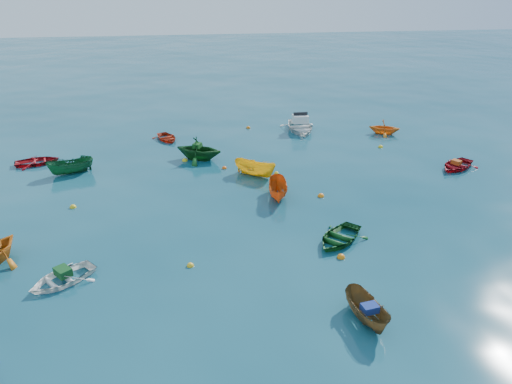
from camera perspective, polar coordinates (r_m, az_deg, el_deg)
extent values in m
plane|color=#0A3D4E|center=(24.46, 1.60, -5.68)|extent=(160.00, 160.00, 0.00)
imported|color=white|center=(23.11, -21.24, -9.55)|extent=(3.51, 3.39, 0.59)
imported|color=brown|center=(20.02, 12.47, -14.10)|extent=(1.49, 2.84, 1.04)
imported|color=yellow|center=(31.97, -0.10, 1.90)|extent=(3.02, 2.68, 1.14)
imported|color=#114A19|center=(24.83, 9.42, -5.55)|extent=(3.75, 3.76, 0.64)
imported|color=#9C0D13|center=(36.96, -23.67, 2.96)|extent=(3.23, 2.63, 0.59)
imported|color=#C14E12|center=(29.01, 2.55, -0.59)|extent=(1.49, 3.04, 1.13)
imported|color=#104717|center=(34.92, -6.51, 3.74)|extent=(4.08, 3.86, 1.70)
imported|color=maroon|center=(35.74, 21.89, 2.56)|extent=(3.65, 3.44, 0.62)
imported|color=#AF260E|center=(39.27, -10.13, 5.89)|extent=(2.68, 3.07, 0.53)
imported|color=orange|center=(41.37, 14.38, 6.46)|extent=(2.97, 2.80, 1.25)
imported|color=#124D28|center=(34.42, -20.31, 1.99)|extent=(3.12, 2.05, 1.13)
imported|color=silver|center=(41.04, 5.03, 7.00)|extent=(2.95, 4.10, 1.45)
cube|color=#11471B|center=(22.90, -21.20, -8.49)|extent=(0.87, 0.89, 0.35)
cube|color=navy|center=(19.52, 12.87, -12.82)|extent=(0.67, 0.56, 0.29)
cube|color=#124815|center=(34.62, -6.74, 5.31)|extent=(0.70, 0.78, 0.31)
cube|color=#B24312|center=(35.50, 21.93, 3.19)|extent=(0.68, 0.72, 0.28)
sphere|color=gold|center=(22.80, -7.51, -8.39)|extent=(0.32, 0.32, 0.32)
sphere|color=orange|center=(23.52, 9.69, -7.41)|extent=(0.38, 0.38, 0.38)
sphere|color=gold|center=(29.57, -20.18, -1.67)|extent=(0.36, 0.36, 0.36)
sphere|color=#F0560D|center=(33.16, -3.64, 2.70)|extent=(0.32, 0.32, 0.32)
sphere|color=yellow|center=(32.30, 2.34, 2.12)|extent=(0.29, 0.29, 0.29)
sphere|color=orange|center=(29.32, 7.43, -0.50)|extent=(0.38, 0.38, 0.38)
sphere|color=gold|center=(34.74, -8.14, 3.54)|extent=(0.39, 0.39, 0.39)
sphere|color=#D6650B|center=(41.54, -0.89, 7.31)|extent=(0.35, 0.35, 0.35)
sphere|color=gold|center=(38.17, 14.04, 4.98)|extent=(0.35, 0.35, 0.35)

